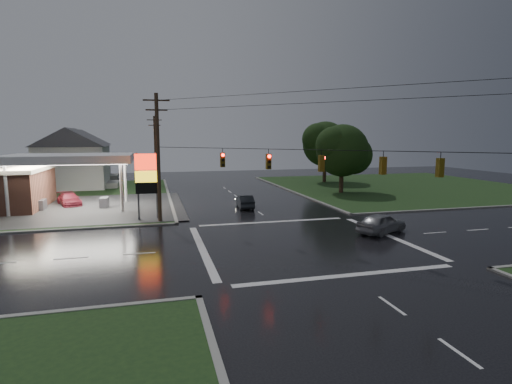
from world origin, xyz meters
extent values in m
plane|color=black|center=(0.00, 0.00, 0.00)|extent=(120.00, 120.00, 0.00)
cube|color=#1B3316|center=(-26.00, 26.00, 0.04)|extent=(36.00, 36.00, 0.08)
cube|color=#1B3316|center=(26.00, 26.00, 0.04)|extent=(36.00, 36.00, 0.08)
cube|color=#2D2D2D|center=(-20.00, 18.00, 0.09)|extent=(26.00, 18.00, 0.02)
cylinder|color=silver|center=(-23.00, 15.00, 2.50)|extent=(0.30, 0.30, 5.00)
cylinder|color=silver|center=(-13.00, 15.00, 2.50)|extent=(0.30, 0.30, 5.00)
cylinder|color=silver|center=(-23.00, 21.00, 2.50)|extent=(0.30, 0.30, 5.00)
cylinder|color=silver|center=(-13.00, 21.00, 2.50)|extent=(0.30, 0.30, 5.00)
cube|color=silver|center=(-18.00, 18.00, 5.20)|extent=(12.00, 8.00, 0.80)
cube|color=white|center=(-18.00, 18.00, 4.78)|extent=(11.40, 7.40, 0.04)
cube|color=#59595E|center=(-21.00, 18.00, 0.55)|extent=(0.80, 1.60, 1.10)
cube|color=#59595E|center=(-15.00, 18.00, 0.55)|extent=(0.80, 1.60, 1.10)
cylinder|color=#59595E|center=(-11.30, 10.50, 3.00)|extent=(0.16, 0.16, 6.00)
cylinder|color=#59595E|center=(-9.70, 10.50, 3.00)|extent=(0.16, 0.16, 6.00)
cube|color=red|center=(-10.50, 10.50, 5.20)|extent=(2.00, 0.35, 1.40)
cube|color=gold|center=(-10.50, 10.50, 3.90)|extent=(2.00, 0.35, 1.00)
cube|color=black|center=(-10.50, 10.50, 2.90)|extent=(2.00, 0.35, 1.00)
cylinder|color=#382619|center=(-9.50, 9.50, 5.50)|extent=(0.32, 0.32, 11.00)
cube|color=#382619|center=(-9.50, 9.50, 10.40)|extent=(2.20, 0.12, 0.12)
cube|color=#382619|center=(-9.50, 9.50, 9.60)|extent=(1.80, 0.12, 0.12)
cylinder|color=#382619|center=(-9.50, 38.00, 5.25)|extent=(0.32, 0.32, 10.50)
cube|color=#382619|center=(-9.50, 38.00, 9.90)|extent=(2.20, 0.12, 0.12)
cube|color=#382619|center=(-9.50, 38.00, 9.10)|extent=(1.80, 0.12, 0.12)
cube|color=#59470C|center=(-4.75, 4.75, 5.60)|extent=(0.34, 0.34, 1.10)
cylinder|color=#FF0C07|center=(-4.75, 4.55, 5.98)|extent=(0.22, 0.08, 0.22)
cube|color=#59470C|center=(-1.90, 1.90, 5.60)|extent=(0.34, 0.34, 1.10)
cylinder|color=#FF0C07|center=(-1.90, 1.70, 5.98)|extent=(0.22, 0.08, 0.22)
cube|color=#59470C|center=(0.95, -0.95, 5.60)|extent=(0.34, 0.34, 1.10)
cylinder|color=#FF0C07|center=(1.15, -0.95, 5.98)|extent=(0.08, 0.22, 0.22)
cube|color=#59470C|center=(3.80, -3.80, 5.60)|extent=(0.34, 0.34, 1.10)
cylinder|color=#FF0C07|center=(3.80, -3.60, 5.98)|extent=(0.22, 0.08, 0.22)
cube|color=#59470C|center=(6.08, -6.08, 5.60)|extent=(0.34, 0.34, 1.10)
cylinder|color=#FF0C07|center=(6.08, -5.88, 5.98)|extent=(0.22, 0.08, 0.22)
cube|color=silver|center=(-21.00, 36.00, 3.00)|extent=(9.00, 8.00, 6.00)
cube|color=gray|center=(-15.70, 36.00, 0.40)|extent=(1.60, 4.80, 0.80)
cube|color=silver|center=(-22.00, 48.00, 3.00)|extent=(9.00, 8.00, 6.00)
cube|color=gray|center=(-16.70, 48.00, 0.40)|extent=(1.60, 4.80, 0.80)
cylinder|color=black|center=(14.00, 22.00, 2.52)|extent=(0.56, 0.56, 5.04)
sphere|color=black|center=(14.00, 22.00, 5.58)|extent=(6.80, 6.80, 6.80)
sphere|color=black|center=(15.70, 22.30, 4.95)|extent=(5.10, 5.10, 5.10)
sphere|color=black|center=(12.64, 21.60, 6.30)|extent=(4.76, 4.76, 4.76)
cylinder|color=black|center=(17.00, 34.00, 2.80)|extent=(0.56, 0.56, 5.60)
sphere|color=black|center=(17.00, 34.00, 6.20)|extent=(7.20, 7.20, 7.20)
sphere|color=black|center=(18.80, 34.30, 5.50)|extent=(5.40, 5.40, 5.40)
sphere|color=black|center=(15.56, 33.60, 7.00)|extent=(5.04, 5.04, 5.04)
imported|color=black|center=(-0.80, 14.33, 0.68)|extent=(1.74, 4.25, 1.37)
imported|color=gray|center=(6.94, 1.02, 0.78)|extent=(4.93, 3.57, 1.56)
imported|color=maroon|center=(-18.83, 20.55, 0.67)|extent=(3.44, 5.00, 1.34)
camera|label=1|loc=(-9.99, -25.65, 7.37)|focal=28.00mm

